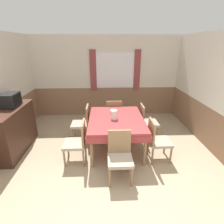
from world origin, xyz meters
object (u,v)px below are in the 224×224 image
Objects in this scene: sideboard at (14,130)px; chair_head_near at (120,154)px; chair_head_window at (114,114)px; vase at (114,115)px; chair_right_far at (146,121)px; dining_table at (116,122)px; tv at (11,100)px; chair_left_near at (78,141)px; chair_right_near at (157,139)px; chair_left_far at (83,122)px.

chair_head_near is at bearing -23.10° from sideboard.
vase reaches higher than chair_head_window.
chair_head_near is (-0.82, -1.45, 0.00)m from chair_right_far.
dining_table is 0.21m from vase.
tv is at bearing 91.79° from sideboard.
chair_right_far and chair_head_window have the same top height.
vase reaches higher than dining_table.
tv is (-1.50, 0.64, 0.70)m from chair_left_near.
chair_head_near is at bearing -90.00° from dining_table.
chair_right_far is at bearing 29.94° from dining_table.
chair_head_window is at bearing -121.70° from chair_right_far.
sideboard is (-3.12, 0.48, 0.04)m from chair_right_near.
chair_right_near is at bearing -148.30° from chair_head_near.
chair_left_near is 1.00× the size of chair_right_far.
chair_left_near is 1.00× the size of chair_head_window.
chair_right_far is 0.63× the size of sideboard.
chair_head_window is 1.66m from chair_right_near.
dining_table is 0.96m from chair_right_near.
tv reaches higher than chair_head_window.
chair_head_window is 2.55m from tv.
chair_head_near is 1.00× the size of chair_head_window.
chair_head_near reaches higher than dining_table.
chair_head_near is (0.00, -0.98, -0.19)m from dining_table.
tv is at bearing -160.82° from chair_head_window.
chair_left_near and chair_head_near have the same top height.
chair_left_far is 4.46× the size of vase.
chair_right_near reaches higher than dining_table.
dining_table is 1.10× the size of sideboard.
chair_left_near is 1.63m from chair_right_near.
chair_left_far is 1.00× the size of chair_head_window.
chair_right_far is 1.08m from vase.
sideboard is 0.67m from tv.
sideboard is at bearing -23.10° from chair_head_near.
tv is at bearing -84.53° from chair_right_far.
chair_right_near is at bearing -60.53° from chair_head_window.
sideboard is 3.36× the size of tv.
chair_head_window reaches higher than dining_table.
chair_left_far is at bearing 146.71° from vase.
vase is at bearing -93.23° from chair_head_window.
chair_head_window is 4.46× the size of vase.
chair_right_far is 1.66m from chair_head_near.
dining_table is 2.31m from sideboard.
dining_table is at bearing -119.94° from chair_left_far.
tv is (-2.31, 0.17, 0.51)m from dining_table.
chair_right_far is at bearing -31.70° from chair_head_window.
chair_head_near is at bearing -26.35° from tv.
vase is (-0.87, -0.50, 0.39)m from chair_right_far.
tv is (-2.31, 1.15, 0.70)m from chair_head_near.
chair_right_near is at bearing -8.73° from sideboard.
chair_right_far is 0.96m from chair_head_window.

